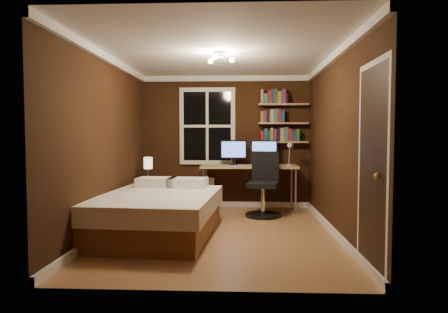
{
  "coord_description": "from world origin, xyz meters",
  "views": [
    {
      "loc": [
        0.31,
        -5.54,
        1.37
      ],
      "look_at": [
        0.04,
        0.45,
        1.06
      ],
      "focal_mm": 32.0,
      "sensor_mm": 36.0,
      "label": 1
    }
  ],
  "objects_px": {
    "desk": "(249,168)",
    "desk_lamp": "(290,153)",
    "monitor_right": "(264,153)",
    "bed": "(159,213)",
    "monitor_left": "(234,153)",
    "nightstand": "(148,198)",
    "office_chair": "(264,191)",
    "radiator": "(204,193)",
    "bedside_lamp": "(148,170)"
  },
  "relations": [
    {
      "from": "bed",
      "to": "nightstand",
      "type": "height_order",
      "value": "bed"
    },
    {
      "from": "radiator",
      "to": "monitor_left",
      "type": "xyz_separation_m",
      "value": [
        0.56,
        -0.15,
        0.78
      ]
    },
    {
      "from": "bed",
      "to": "monitor_left",
      "type": "distance_m",
      "value": 2.35
    },
    {
      "from": "nightstand",
      "to": "office_chair",
      "type": "height_order",
      "value": "office_chair"
    },
    {
      "from": "nightstand",
      "to": "bedside_lamp",
      "type": "bearing_deg",
      "value": 0.0
    },
    {
      "from": "office_chair",
      "to": "radiator",
      "type": "bearing_deg",
      "value": 157.43
    },
    {
      "from": "nightstand",
      "to": "desk_lamp",
      "type": "xyz_separation_m",
      "value": [
        2.49,
        0.34,
        0.77
      ]
    },
    {
      "from": "monitor_left",
      "to": "desk_lamp",
      "type": "xyz_separation_m",
      "value": [
        1.01,
        -0.18,
        -0.01
      ]
    },
    {
      "from": "monitor_left",
      "to": "desk_lamp",
      "type": "bearing_deg",
      "value": -10.1
    },
    {
      "from": "nightstand",
      "to": "bed",
      "type": "bearing_deg",
      "value": -64.07
    },
    {
      "from": "desk_lamp",
      "to": "office_chair",
      "type": "distance_m",
      "value": 0.9
    },
    {
      "from": "radiator",
      "to": "desk",
      "type": "distance_m",
      "value": 1.01
    },
    {
      "from": "bed",
      "to": "radiator",
      "type": "distance_m",
      "value": 2.2
    },
    {
      "from": "desk_lamp",
      "to": "bedside_lamp",
      "type": "bearing_deg",
      "value": -172.18
    },
    {
      "from": "nightstand",
      "to": "monitor_left",
      "type": "distance_m",
      "value": 1.75
    },
    {
      "from": "radiator",
      "to": "desk_lamp",
      "type": "height_order",
      "value": "desk_lamp"
    },
    {
      "from": "bedside_lamp",
      "to": "radiator",
      "type": "xyz_separation_m",
      "value": [
        0.92,
        0.68,
        -0.5
      ]
    },
    {
      "from": "nightstand",
      "to": "monitor_right",
      "type": "distance_m",
      "value": 2.25
    },
    {
      "from": "desk",
      "to": "monitor_left",
      "type": "bearing_deg",
      "value": 163.06
    },
    {
      "from": "monitor_right",
      "to": "desk_lamp",
      "type": "xyz_separation_m",
      "value": [
        0.45,
        -0.18,
        -0.01
      ]
    },
    {
      "from": "desk_lamp",
      "to": "bed",
      "type": "bearing_deg",
      "value": -137.67
    },
    {
      "from": "bed",
      "to": "desk",
      "type": "height_order",
      "value": "desk"
    },
    {
      "from": "nightstand",
      "to": "desk_lamp",
      "type": "bearing_deg",
      "value": 15.33
    },
    {
      "from": "bedside_lamp",
      "to": "desk_lamp",
      "type": "relative_size",
      "value": 0.99
    },
    {
      "from": "bed",
      "to": "nightstand",
      "type": "relative_size",
      "value": 3.94
    },
    {
      "from": "desk",
      "to": "desk_lamp",
      "type": "distance_m",
      "value": 0.79
    },
    {
      "from": "monitor_left",
      "to": "desk_lamp",
      "type": "relative_size",
      "value": 1.11
    },
    {
      "from": "radiator",
      "to": "monitor_right",
      "type": "relative_size",
      "value": 1.15
    },
    {
      "from": "monitor_left",
      "to": "desk_lamp",
      "type": "distance_m",
      "value": 1.03
    },
    {
      "from": "bedside_lamp",
      "to": "monitor_right",
      "type": "bearing_deg",
      "value": 14.37
    },
    {
      "from": "desk",
      "to": "desk_lamp",
      "type": "xyz_separation_m",
      "value": [
        0.73,
        -0.09,
        0.28
      ]
    },
    {
      "from": "monitor_right",
      "to": "nightstand",
      "type": "bearing_deg",
      "value": -165.63
    },
    {
      "from": "bedside_lamp",
      "to": "desk",
      "type": "height_order",
      "value": "bedside_lamp"
    },
    {
      "from": "monitor_right",
      "to": "monitor_left",
      "type": "bearing_deg",
      "value": 180.0
    },
    {
      "from": "nightstand",
      "to": "bedside_lamp",
      "type": "relative_size",
      "value": 1.29
    },
    {
      "from": "bedside_lamp",
      "to": "monitor_right",
      "type": "xyz_separation_m",
      "value": [
        2.04,
        0.52,
        0.28
      ]
    },
    {
      "from": "bed",
      "to": "bedside_lamp",
      "type": "xyz_separation_m",
      "value": [
        -0.49,
        1.48,
        0.47
      ]
    },
    {
      "from": "bed",
      "to": "radiator",
      "type": "height_order",
      "value": "bed"
    },
    {
      "from": "bed",
      "to": "bedside_lamp",
      "type": "relative_size",
      "value": 5.07
    },
    {
      "from": "monitor_left",
      "to": "monitor_right",
      "type": "xyz_separation_m",
      "value": [
        0.56,
        0.0,
        0.0
      ]
    },
    {
      "from": "monitor_left",
      "to": "bedside_lamp",
      "type": "bearing_deg",
      "value": -160.5
    },
    {
      "from": "radiator",
      "to": "monitor_right",
      "type": "xyz_separation_m",
      "value": [
        1.12,
        -0.15,
        0.78
      ]
    },
    {
      "from": "bed",
      "to": "desk",
      "type": "relative_size",
      "value": 1.26
    },
    {
      "from": "desk",
      "to": "monitor_right",
      "type": "relative_size",
      "value": 3.56
    },
    {
      "from": "nightstand",
      "to": "desk",
      "type": "xyz_separation_m",
      "value": [
        1.76,
        0.44,
        0.49
      ]
    },
    {
      "from": "desk_lamp",
      "to": "radiator",
      "type": "bearing_deg",
      "value": 167.98
    },
    {
      "from": "radiator",
      "to": "monitor_right",
      "type": "height_order",
      "value": "monitor_right"
    },
    {
      "from": "bedside_lamp",
      "to": "desk_lamp",
      "type": "height_order",
      "value": "desk_lamp"
    },
    {
      "from": "monitor_right",
      "to": "bed",
      "type": "bearing_deg",
      "value": -127.72
    },
    {
      "from": "bed",
      "to": "monitor_left",
      "type": "bearing_deg",
      "value": 67.87
    }
  ]
}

